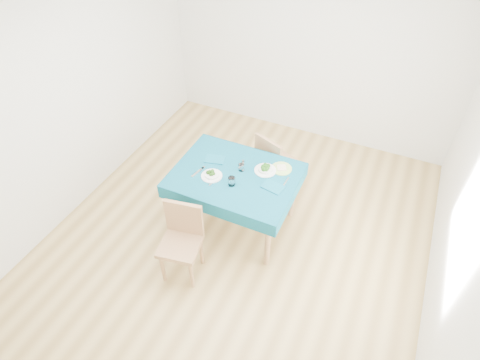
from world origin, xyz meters
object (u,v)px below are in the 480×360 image
at_px(chair_near, 180,242).
at_px(chair_far, 277,157).
at_px(bowl_far, 265,168).
at_px(side_plate, 281,169).
at_px(bowl_near, 212,174).
at_px(table, 235,200).

relative_size(chair_near, chair_far, 0.96).
bearing_deg(bowl_far, chair_far, 95.95).
bearing_deg(chair_near, chair_far, 65.29).
bearing_deg(side_plate, chair_far, 113.75).
bearing_deg(bowl_near, side_plate, 33.66).
xyz_separation_m(chair_near, bowl_near, (-0.00, 0.71, 0.31)).
xyz_separation_m(chair_near, chair_far, (0.41, 1.59, 0.02)).
distance_m(chair_far, bowl_far, 0.64).
bearing_deg(chair_far, bowl_near, 86.50).
distance_m(table, chair_near, 0.87).
bearing_deg(bowl_near, bowl_far, 33.47).
height_order(chair_far, bowl_far, chair_far).
height_order(table, side_plate, side_plate).
bearing_deg(bowl_far, side_plate, 34.24).
distance_m(chair_near, chair_far, 1.64).
height_order(table, chair_far, chair_far).
bearing_deg(chair_near, bowl_far, 55.12).
height_order(bowl_far, side_plate, bowl_far).
bearing_deg(side_plate, chair_near, -118.77).
relative_size(table, chair_near, 1.36).
bearing_deg(chair_far, chair_near, 97.26).
xyz_separation_m(bowl_near, side_plate, (0.62, 0.41, -0.03)).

